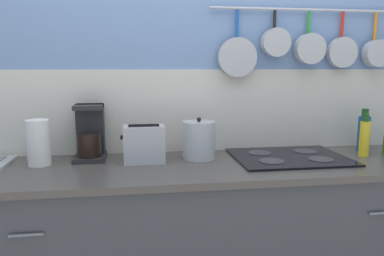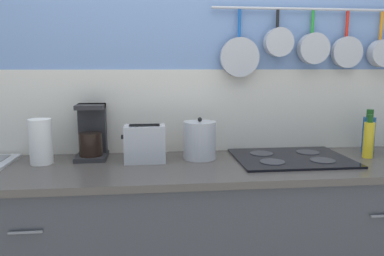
% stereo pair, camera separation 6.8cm
% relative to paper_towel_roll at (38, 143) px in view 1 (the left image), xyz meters
% --- Properties ---
extents(wall_back, '(7.20, 0.15, 2.60)m').
position_rel_paper_towel_roll_xyz_m(wall_back, '(0.85, 0.24, 0.25)').
color(wall_back, '#7293C6').
rests_on(wall_back, ground_plane).
extents(cabinet_base, '(3.25, 0.60, 0.87)m').
position_rel_paper_towel_roll_xyz_m(cabinet_base, '(0.84, -0.11, -0.59)').
color(cabinet_base, '#3F4247').
rests_on(cabinet_base, ground_plane).
extents(countertop, '(3.29, 0.63, 0.03)m').
position_rel_paper_towel_roll_xyz_m(countertop, '(0.84, -0.11, -0.14)').
color(countertop, '#4C4742').
rests_on(countertop, cabinet_base).
extents(paper_towel_roll, '(0.12, 0.12, 0.24)m').
position_rel_paper_towel_roll_xyz_m(paper_towel_roll, '(0.00, 0.00, 0.00)').
color(paper_towel_roll, white).
rests_on(paper_towel_roll, countertop).
extents(coffee_maker, '(0.17, 0.21, 0.30)m').
position_rel_paper_towel_roll_xyz_m(coffee_maker, '(0.24, 0.11, 0.01)').
color(coffee_maker, '#262628').
rests_on(coffee_maker, countertop).
extents(toaster, '(0.23, 0.13, 0.20)m').
position_rel_paper_towel_roll_xyz_m(toaster, '(0.54, -0.02, -0.02)').
color(toaster, '#B7BABF').
rests_on(toaster, countertop).
extents(kettle, '(0.18, 0.18, 0.23)m').
position_rel_paper_towel_roll_xyz_m(kettle, '(0.83, 0.02, -0.01)').
color(kettle, '#B7BABF').
rests_on(kettle, countertop).
extents(cooktop, '(0.61, 0.47, 0.01)m').
position_rel_paper_towel_roll_xyz_m(cooktop, '(1.33, -0.05, -0.11)').
color(cooktop, black).
rests_on(cooktop, countertop).
extents(bottle_hot_sauce, '(0.06, 0.06, 0.24)m').
position_rel_paper_towel_roll_xyz_m(bottle_hot_sauce, '(1.77, -0.06, -0.01)').
color(bottle_hot_sauce, yellow).
rests_on(bottle_hot_sauce, countertop).
extents(bottle_sesame_oil, '(0.07, 0.07, 0.25)m').
position_rel_paper_towel_roll_xyz_m(bottle_sesame_oil, '(1.84, 0.06, -0.01)').
color(bottle_sesame_oil, navy).
rests_on(bottle_sesame_oil, countertop).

